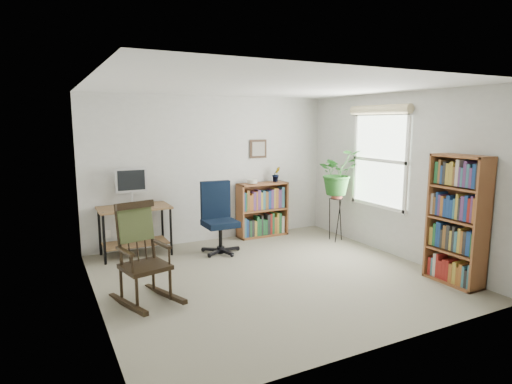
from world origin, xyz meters
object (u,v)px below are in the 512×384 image
office_chair (220,218)px  rocking_chair (145,253)px  tall_bookshelf (457,220)px  desk (135,231)px  low_bookshelf (262,210)px

office_chair → rocking_chair: bearing=-133.7°
office_chair → tall_bookshelf: (2.10, -2.46, 0.25)m
desk → rocking_chair: (-0.25, -1.78, 0.19)m
desk → office_chair: office_chair is taller
tall_bookshelf → desk: bearing=138.2°
office_chair → tall_bookshelf: size_ratio=0.69×
desk → tall_bookshelf: size_ratio=0.65×
desk → office_chair: 1.28m
rocking_chair → low_bookshelf: bearing=24.8°
desk → rocking_chair: rocking_chair is taller
desk → tall_bookshelf: (3.28, -2.93, 0.42)m
desk → tall_bookshelf: bearing=-41.8°
rocking_chair → low_bookshelf: (2.46, 1.90, -0.09)m
office_chair → desk: bearing=161.8°
office_chair → rocking_chair: (-1.43, -1.31, 0.01)m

